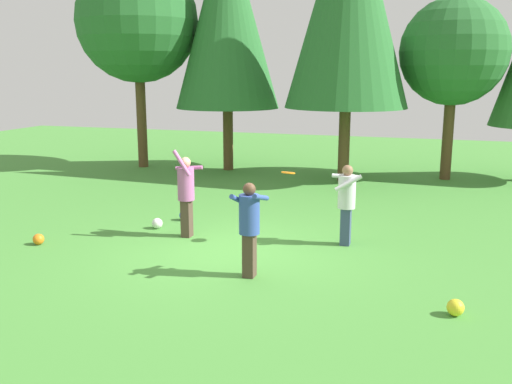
% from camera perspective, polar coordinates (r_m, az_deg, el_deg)
% --- Properties ---
extents(ground_plane, '(40.00, 40.00, 0.00)m').
position_cam_1_polar(ground_plane, '(10.65, -2.66, -6.12)').
color(ground_plane, '#478C38').
extents(person_thrower, '(0.58, 0.51, 1.83)m').
position_cam_1_polar(person_thrower, '(11.46, -7.13, 0.24)').
color(person_thrower, '#4C382D').
rests_on(person_thrower, ground_plane).
extents(person_catcher, '(0.65, 0.61, 1.59)m').
position_cam_1_polar(person_catcher, '(10.98, 9.21, -0.63)').
color(person_catcher, '#38476B').
rests_on(person_catcher, ground_plane).
extents(person_bystander, '(0.52, 0.58, 1.59)m').
position_cam_1_polar(person_bystander, '(9.14, -0.68, -3.06)').
color(person_bystander, '#4C382D').
rests_on(person_bystander, ground_plane).
extents(frisbee, '(0.34, 0.34, 0.06)m').
position_cam_1_polar(frisbee, '(10.80, 3.30, 1.98)').
color(frisbee, orange).
extents(ball_yellow, '(0.24, 0.24, 0.24)m').
position_cam_1_polar(ball_yellow, '(8.44, 19.63, -11.01)').
color(ball_yellow, yellow).
rests_on(ball_yellow, ground_plane).
extents(ball_orange, '(0.22, 0.22, 0.22)m').
position_cam_1_polar(ball_orange, '(11.86, -21.26, -4.50)').
color(ball_orange, orange).
rests_on(ball_orange, ground_plane).
extents(ball_white, '(0.23, 0.23, 0.23)m').
position_cam_1_polar(ball_white, '(12.35, -10.02, -3.16)').
color(ball_white, white).
rests_on(ball_white, ground_plane).
extents(ball_blue, '(0.23, 0.23, 0.23)m').
position_cam_1_polar(ball_blue, '(12.93, -7.31, -2.37)').
color(ball_blue, blue).
rests_on(ball_blue, ground_plane).
extents(tree_far_left, '(4.14, 4.14, 7.08)m').
position_cam_1_polar(tree_far_left, '(20.25, -11.98, 16.61)').
color(tree_far_left, brown).
rests_on(tree_far_left, ground_plane).
extents(tree_right, '(3.25, 3.25, 5.55)m').
position_cam_1_polar(tree_right, '(18.43, 19.48, 13.26)').
color(tree_right, brown).
rests_on(tree_right, ground_plane).
extents(tree_left, '(3.47, 3.47, 8.29)m').
position_cam_1_polar(tree_left, '(19.30, -2.99, 17.66)').
color(tree_left, brown).
rests_on(tree_left, ground_plane).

